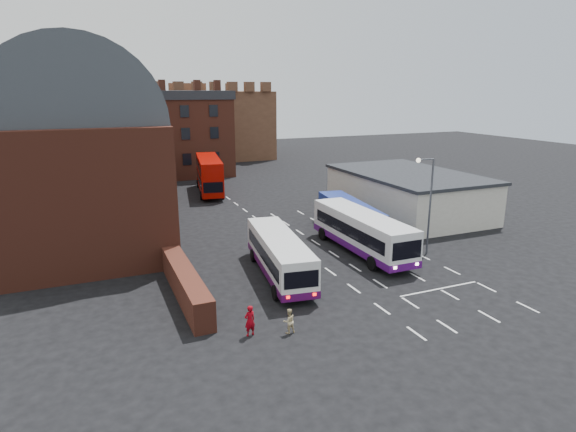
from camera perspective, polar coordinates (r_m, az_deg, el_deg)
name	(u,v)px	position (r m, az deg, el deg)	size (l,w,h in m)	color
ground	(348,284)	(32.17, 7.07, -8.01)	(180.00, 180.00, 0.00)	black
railway_station	(78,145)	(46.76, -23.63, 7.73)	(12.00, 28.00, 16.00)	#602B1E
forecourt_wall	(186,284)	(30.24, -12.03, -7.91)	(1.20, 10.00, 1.80)	#602B1E
cream_building	(407,193)	(50.75, 13.96, 2.72)	(10.40, 16.40, 4.25)	beige
brick_terrace	(151,139)	(72.43, -15.93, 8.78)	(22.00, 10.00, 11.00)	brown
castle_keep	(201,124)	(94.15, -10.24, 10.69)	(22.00, 22.00, 12.00)	brown
bus_white_outbound	(279,253)	(32.65, -1.04, -4.40)	(3.77, 10.61, 2.83)	silver
bus_white_inbound	(362,230)	(37.74, 8.73, -1.62)	(2.95, 11.51, 3.14)	silver
bus_blue	(350,215)	(42.82, 7.34, 0.13)	(3.61, 10.42, 2.78)	navy
bus_red_double	(209,175)	(59.56, -9.31, 4.87)	(4.30, 11.19, 4.37)	#9A0700
street_lamp	(428,197)	(37.61, 16.23, 2.15)	(1.54, 0.35, 7.55)	#464A51
pedestrian_red	(250,321)	(25.48, -4.55, -12.26)	(0.61, 0.40, 1.68)	maroon
pedestrian_beige	(289,321)	(25.72, 0.11, -12.34)	(0.66, 0.51, 1.36)	#CAB584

